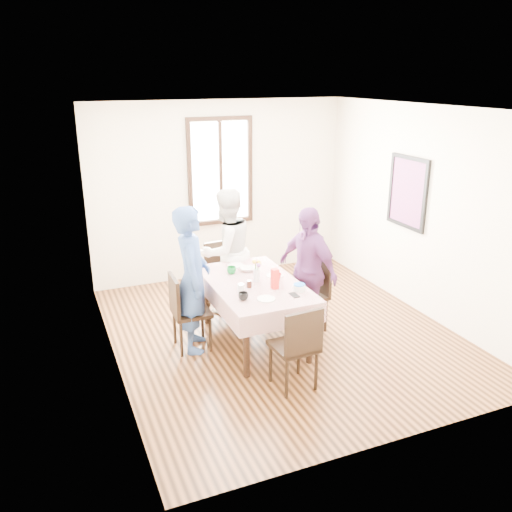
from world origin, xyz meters
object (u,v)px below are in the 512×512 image
object	(u,v)px
chair_near	(294,346)
person_right	(307,270)
person_left	(192,280)
person_far	(225,251)
chair_right	(307,296)
chair_left	(191,312)
dining_table	(254,313)
chair_far	(225,277)

from	to	relation	value
chair_near	person_right	xyz separation A→B (m)	(0.71, 1.08, 0.34)
person_left	person_far	bearing A→B (deg)	-22.43
chair_right	person_left	xyz separation A→B (m)	(-1.43, 0.09, 0.40)
chair_left	person_right	world-z (taller)	person_right
dining_table	chair_far	world-z (taller)	chair_far
dining_table	chair_left	size ratio (longest dim) A/B	1.66
chair_far	person_left	xyz separation A→B (m)	(-0.71, -0.90, 0.40)
person_left	dining_table	bearing A→B (deg)	-84.88
chair_right	chair_far	bearing A→B (deg)	28.86
chair_far	person_right	xyz separation A→B (m)	(0.71, -0.99, 0.34)
chair_right	person_right	xyz separation A→B (m)	(-0.02, -0.00, 0.34)
chair_left	person_left	size ratio (longest dim) A/B	0.53
person_far	chair_left	bearing A→B (deg)	32.47
chair_right	person_left	distance (m)	1.49
chair_left	person_left	distance (m)	0.40
chair_far	person_left	distance (m)	1.21
chair_near	person_far	distance (m)	2.09
chair_left	person_far	xyz separation A→B (m)	(0.73, 0.88, 0.38)
chair_far	chair_near	world-z (taller)	same
chair_near	person_far	bearing A→B (deg)	86.00
chair_right	chair_left	bearing A→B (deg)	78.89
person_left	person_right	distance (m)	1.42
chair_left	chair_right	distance (m)	1.45
chair_right	chair_far	size ratio (longest dim) A/B	1.00
chair_left	person_far	world-z (taller)	person_far
chair_near	chair_left	bearing A→B (deg)	117.64
chair_left	chair_near	world-z (taller)	same
chair_left	dining_table	bearing A→B (deg)	80.49
chair_left	person_right	size ratio (longest dim) A/B	0.58
dining_table	person_right	size ratio (longest dim) A/B	0.95
chair_left	chair_near	distance (m)	1.38
chair_left	chair_near	xyz separation A→B (m)	(0.73, -1.18, 0.00)
dining_table	person_left	xyz separation A→B (m)	(-0.71, 0.14, 0.48)
chair_right	person_far	size ratio (longest dim) A/B	0.54
dining_table	chair_left	xyz separation A→B (m)	(-0.73, 0.14, 0.08)
person_right	person_far	bearing A→B (deg)	-160.99
person_left	chair_far	bearing A→B (deg)	-21.84
chair_right	person_right	size ratio (longest dim) A/B	0.58
dining_table	person_far	size ratio (longest dim) A/B	0.90
chair_left	person_right	bearing A→B (deg)	87.74
chair_right	chair_near	bearing A→B (deg)	138.80
chair_right	person_far	bearing A→B (deg)	29.39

